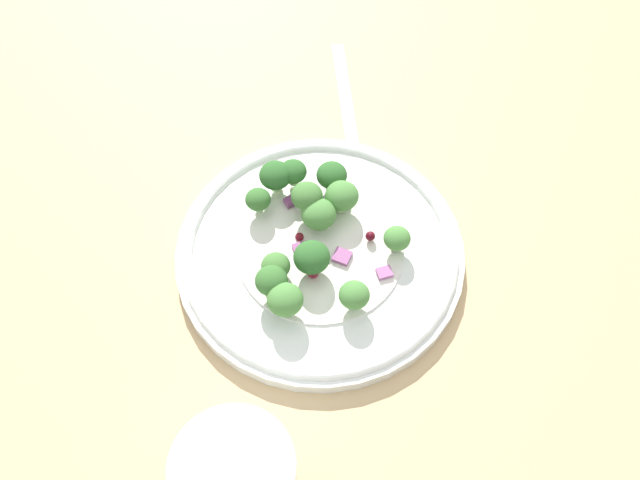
{
  "coord_description": "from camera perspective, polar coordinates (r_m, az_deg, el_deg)",
  "views": [
    {
      "loc": [
        -20.01,
        -22.46,
        50.31
      ],
      "look_at": [
        -2.04,
        1.83,
        2.7
      ],
      "focal_mm": 38.55,
      "sensor_mm": 36.0,
      "label": 1
    }
  ],
  "objects": [
    {
      "name": "ground_plane",
      "position": [
        0.59,
        2.63,
        -2.12
      ],
      "size": [
        180.0,
        180.0,
        2.0
      ],
      "primitive_type": "cube",
      "color": "tan"
    },
    {
      "name": "plate",
      "position": [
        0.58,
        0.0,
        -0.97
      ],
      "size": [
        24.3,
        24.3,
        1.7
      ],
      "color": "white",
      "rests_on": "ground_plane"
    },
    {
      "name": "dressing_pool",
      "position": [
        0.58,
        -0.0,
        -0.75
      ],
      "size": [
        14.09,
        14.09,
        0.2
      ],
      "primitive_type": "cylinder",
      "color": "white",
      "rests_on": "plate"
    },
    {
      "name": "broccoli_floret_0",
      "position": [
        0.54,
        -4.05,
        -3.42
      ],
      "size": [
        2.6,
        2.6,
        2.63
      ],
      "color": "#ADD18E",
      "rests_on": "plate"
    },
    {
      "name": "broccoli_floret_1",
      "position": [
        0.55,
        -3.69,
        -2.19
      ],
      "size": [
        2.36,
        2.36,
        2.39
      ],
      "color": "#9EC684",
      "rests_on": "plate"
    },
    {
      "name": "broccoli_floret_2",
      "position": [
        0.58,
        -1.1,
        3.64
      ],
      "size": [
        2.69,
        2.69,
        2.72
      ],
      "color": "#9EC684",
      "rests_on": "plate"
    },
    {
      "name": "broccoli_floret_3",
      "position": [
        0.57,
        6.41,
        0.11
      ],
      "size": [
        2.25,
        2.25,
        2.28
      ],
      "color": "#8EB77A",
      "rests_on": "plate"
    },
    {
      "name": "broccoli_floret_4",
      "position": [
        0.55,
        -0.69,
        -1.48
      ],
      "size": [
        2.98,
        2.98,
        3.02
      ],
      "color": "#9EC684",
      "rests_on": "plate"
    },
    {
      "name": "broccoli_floret_5",
      "position": [
        0.54,
        2.86,
        -4.61
      ],
      "size": [
        2.44,
        2.44,
        2.47
      ],
      "color": "#9EC684",
      "rests_on": "plate"
    },
    {
      "name": "broccoli_floret_6",
      "position": [
        0.53,
        -2.9,
        -5.01
      ],
      "size": [
        2.84,
        2.84,
        2.88
      ],
      "color": "#ADD18E",
      "rests_on": "plate"
    },
    {
      "name": "broccoli_floret_7",
      "position": [
        0.58,
        -5.17,
        3.35
      ],
      "size": [
        2.19,
        2.19,
        2.22
      ],
      "color": "#8EB77A",
      "rests_on": "plate"
    },
    {
      "name": "broccoli_floret_8",
      "position": [
        0.6,
        0.98,
        5.37
      ],
      "size": [
        2.68,
        2.68,
        2.71
      ],
      "color": "#8EB77A",
      "rests_on": "plate"
    },
    {
      "name": "broccoli_floret_9",
      "position": [
        0.58,
        1.83,
        3.65
      ],
      "size": [
        2.86,
        2.86,
        2.9
      ],
      "color": "#ADD18E",
      "rests_on": "plate"
    },
    {
      "name": "broccoli_floret_10",
      "position": [
        0.57,
        -0.1,
        2.11
      ],
      "size": [
        2.94,
        2.94,
        2.98
      ],
      "color": "#8EB77A",
      "rests_on": "plate"
    },
    {
      "name": "broccoli_floret_11",
      "position": [
        0.6,
        -2.13,
        5.74
      ],
      "size": [
        2.39,
        2.39,
        2.42
      ],
      "color": "#9EC684",
      "rests_on": "plate"
    },
    {
      "name": "broccoli_floret_12",
      "position": [
        0.59,
        -3.73,
        5.34
      ],
      "size": [
        2.82,
        2.82,
        2.86
      ],
      "color": "#9EC684",
      "rests_on": "plate"
    },
    {
      "name": "cranberry_0",
      "position": [
        0.56,
        -0.57,
        -2.75
      ],
      "size": [
        0.91,
        0.91,
        0.91
      ],
      "primitive_type": "sphere",
      "color": "maroon",
      "rests_on": "plate"
    },
    {
      "name": "cranberry_1",
      "position": [
        0.58,
        4.09,
        0.45
      ],
      "size": [
        0.83,
        0.83,
        0.83
      ],
      "primitive_type": "sphere",
      "color": "#4C0A14",
      "rests_on": "plate"
    },
    {
      "name": "cranberry_2",
      "position": [
        0.56,
        -4.37,
        -2.44
      ],
      "size": [
        0.89,
        0.89,
        0.89
      ],
      "primitive_type": "sphere",
      "color": "#4C0A14",
      "rests_on": "plate"
    },
    {
      "name": "cranberry_3",
      "position": [
        0.58,
        -1.72,
        0.26
      ],
      "size": [
        0.74,
        0.74,
        0.74
      ],
      "primitive_type": "sphere",
      "color": "maroon",
      "rests_on": "plate"
    },
    {
      "name": "cranberry_4",
      "position": [
        0.55,
        -3.49,
        -3.61
      ],
      "size": [
        0.79,
        0.79,
        0.79
      ],
      "primitive_type": "sphere",
      "color": "#4C0A14",
      "rests_on": "plate"
    },
    {
      "name": "onion_bit_0",
      "position": [
        0.57,
        -1.51,
        -0.83
      ],
      "size": [
        1.75,
        1.73,
        0.44
      ],
      "primitive_type": "cube",
      "rotation": [
        0.0,
        0.0,
        1.25
      ],
      "color": "#843D75",
      "rests_on": "plate"
    },
    {
      "name": "onion_bit_1",
      "position": [
        0.56,
        5.36,
        -2.76
      ],
      "size": [
        1.49,
        1.37,
        0.55
      ],
      "primitive_type": "cube",
      "rotation": [
        0.0,
        0.0,
        2.79
      ],
      "color": "#A35B93",
      "rests_on": "plate"
    },
    {
      "name": "onion_bit_2",
      "position": [
        0.57,
        1.56,
        -1.07
      ],
      "size": [
        1.86,
        1.87,
        0.45
      ],
      "primitive_type": "cube",
      "rotation": [
        0.0,
        0.0,
        0.52
      ],
      "color": "#934C84",
      "rests_on": "plate"
    },
    {
      "name": "onion_bit_3",
      "position": [
        0.6,
        -2.51,
        3.21
      ],
      "size": [
        0.93,
        0.86,
        0.59
      ],
      "primitive_type": "cube",
      "rotation": [
        0.0,
        0.0,
        3.09
      ],
      "color": "#843D75",
      "rests_on": "plate"
    },
    {
      "name": "fork",
      "position": [
        0.68,
        2.41,
        9.98
      ],
      "size": [
        11.16,
        16.85,
        0.5
      ],
      "color": "silver",
      "rests_on": "ground_plane"
    }
  ]
}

